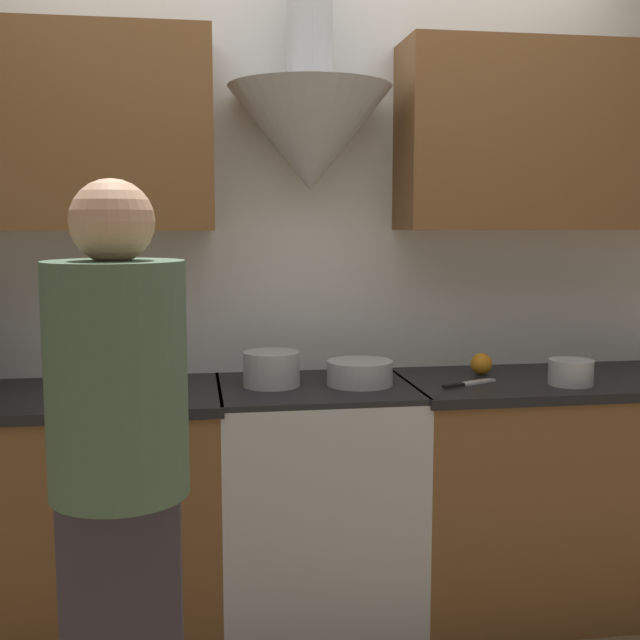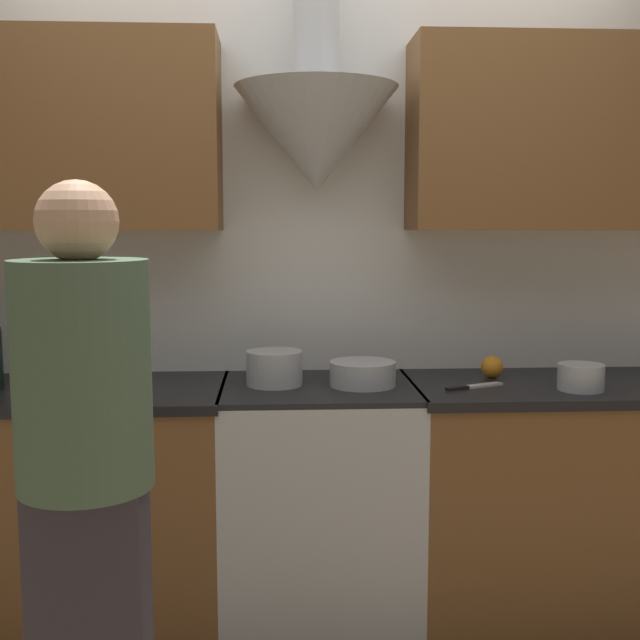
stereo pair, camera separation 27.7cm
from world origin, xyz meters
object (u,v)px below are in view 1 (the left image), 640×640
mixing_bowl (360,373)px  saucepan (571,372)px  stove_range (316,503)px  person_foreground_left (120,486)px  orange_fruit (481,364)px  stock_pot (272,369)px

mixing_bowl → saucepan: saucepan is taller
stove_range → mixing_bowl: size_ratio=3.74×
person_foreground_left → orange_fruit: bearing=40.1°
saucepan → stock_pot: bearing=172.0°
stove_range → stock_pot: bearing=176.0°
stove_range → orange_fruit: (0.67, 0.10, 0.48)m
orange_fruit → saucepan: bearing=-44.0°
stock_pot → saucepan: 1.08m
stove_range → orange_fruit: bearing=8.7°
stove_range → orange_fruit: size_ratio=10.70×
orange_fruit → mixing_bowl: bearing=-166.5°
stove_range → stock_pot: stock_pot is taller
mixing_bowl → saucepan: 0.77m
stove_range → person_foreground_left: 1.22m
mixing_bowl → person_foreground_left: person_foreground_left is taller
mixing_bowl → orange_fruit: mixing_bowl is taller
stove_range → mixing_bowl: mixing_bowl is taller
stock_pot → orange_fruit: stock_pot is taller
mixing_bowl → person_foreground_left: bearing=-128.9°
orange_fruit → person_foreground_left: (-1.27, -1.07, -0.06)m
stove_range → stock_pot: (-0.16, 0.01, 0.51)m
orange_fruit → person_foreground_left: bearing=-139.9°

